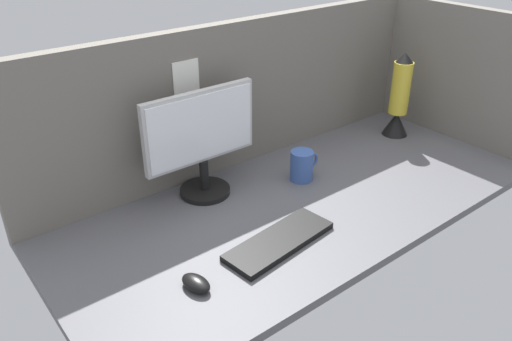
{
  "coord_description": "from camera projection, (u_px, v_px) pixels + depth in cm",
  "views": [
    {
      "loc": [
        -109.27,
        -109.85,
        94.05
      ],
      "look_at": [
        -10.59,
        0.0,
        14.0
      ],
      "focal_mm": 35.67,
      "sensor_mm": 36.0,
      "label": 1
    }
  ],
  "objects": [
    {
      "name": "ground_plane",
      "position": [
        306.0,
        200.0,
        1.81
      ],
      "size": [
        180.0,
        80.0,
        3.0
      ],
      "primitive_type": "cube",
      "color": "#515156"
    },
    {
      "name": "lava_lamp",
      "position": [
        399.0,
        101.0,
        2.2
      ],
      "size": [
        11.27,
        11.27,
        36.88
      ],
      "color": "black",
      "rests_on": "ground_plane"
    },
    {
      "name": "keyboard",
      "position": [
        279.0,
        241.0,
        1.55
      ],
      "size": [
        38.25,
        17.18,
        2.0
      ],
      "primitive_type": "cube",
      "rotation": [
        0.0,
        0.0,
        0.12
      ],
      "color": "black",
      "rests_on": "ground_plane"
    },
    {
      "name": "monitor",
      "position": [
        201.0,
        139.0,
        1.73
      ],
      "size": [
        42.56,
        18.0,
        38.12
      ],
      "color": "black",
      "rests_on": "ground_plane"
    },
    {
      "name": "cubicle_wall_side",
      "position": [
        460.0,
        74.0,
        2.15
      ],
      "size": [
        5.0,
        80.0,
        55.42
      ],
      "primitive_type": "cube",
      "color": "slate",
      "rests_on": "ground_plane"
    },
    {
      "name": "mouse",
      "position": [
        196.0,
        283.0,
        1.38
      ],
      "size": [
        7.18,
        10.43,
        3.4
      ],
      "primitive_type": "ellipsoid",
      "rotation": [
        0.0,
        0.0,
        0.17
      ],
      "color": "black",
      "rests_on": "ground_plane"
    },
    {
      "name": "mug_ceramic_blue",
      "position": [
        302.0,
        165.0,
        1.89
      ],
      "size": [
        12.37,
        8.53,
        11.54
      ],
      "color": "#38569E",
      "rests_on": "ground_plane"
    },
    {
      "name": "cubicle_wall_back",
      "position": [
        241.0,
        94.0,
        1.93
      ],
      "size": [
        180.0,
        5.5,
        55.42
      ],
      "color": "slate",
      "rests_on": "ground_plane"
    }
  ]
}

